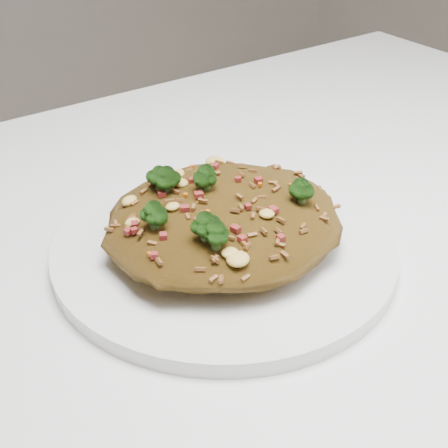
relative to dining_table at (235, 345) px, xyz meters
The scene contains 4 objects.
dining_table is the anchor object (origin of this frame).
plate 0.10m from the dining_table, 82.28° to the left, with size 0.29×0.29×0.01m, color white.
fried_rice 0.13m from the dining_table, 84.38° to the left, with size 0.20×0.18×0.06m.
fork 0.15m from the dining_table, 55.17° to the left, with size 0.16×0.05×0.00m.
Camera 1 is at (-0.25, -0.33, 1.06)m, focal length 50.00 mm.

